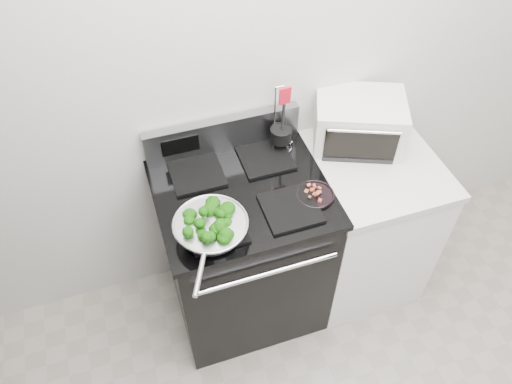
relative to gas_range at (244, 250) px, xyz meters
name	(u,v)px	position (x,y,z in m)	size (l,w,h in m)	color
back_wall	(281,64)	(0.30, 0.34, 0.86)	(4.00, 0.02, 2.70)	beige
gas_range	(244,250)	(0.00, 0.00, 0.00)	(0.79, 0.69, 1.13)	black
counter	(361,222)	(0.68, 0.00, -0.03)	(0.62, 0.68, 0.92)	white
skillet	(211,227)	(-0.20, -0.20, 0.51)	(0.32, 0.48, 0.07)	silver
broccoli_pile	(211,224)	(-0.19, -0.20, 0.53)	(0.25, 0.25, 0.09)	black
bacon_plate	(315,193)	(0.30, -0.13, 0.48)	(0.17, 0.17, 0.04)	black
utensil_holder	(281,138)	(0.27, 0.21, 0.53)	(0.12, 0.12, 0.37)	silver
toaster_oven	(359,122)	(0.66, 0.18, 0.56)	(0.52, 0.46, 0.25)	silver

